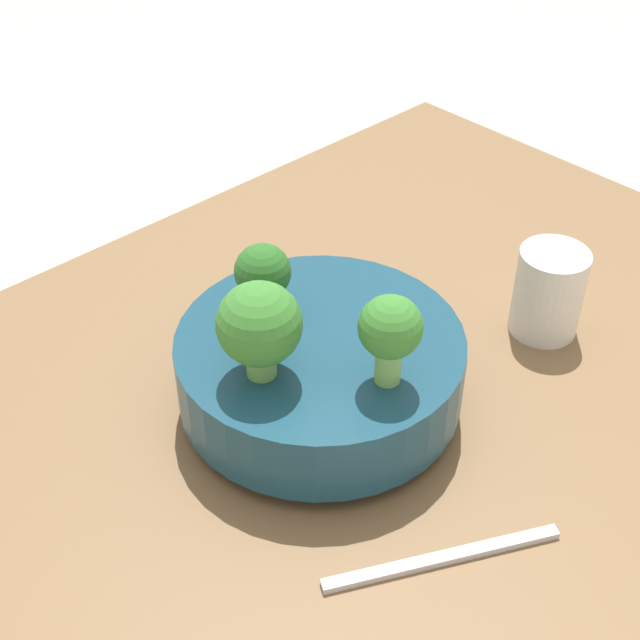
{
  "coord_description": "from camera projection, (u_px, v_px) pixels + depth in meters",
  "views": [
    {
      "loc": [
        -0.37,
        -0.42,
        0.59
      ],
      "look_at": [
        0.02,
        -0.01,
        0.14
      ],
      "focal_mm": 50.0,
      "sensor_mm": 36.0,
      "label": 1
    }
  ],
  "objects": [
    {
      "name": "table",
      "position": [
        295.0,
        430.0,
        0.79
      ],
      "size": [
        1.12,
        0.69,
        0.04
      ],
      "color": "brown",
      "rests_on": "ground_plane"
    },
    {
      "name": "broccoli_floret_left",
      "position": [
        259.0,
        326.0,
        0.68
      ],
      "size": [
        0.07,
        0.07,
        0.08
      ],
      "color": "#6BA34C",
      "rests_on": "bowl"
    },
    {
      "name": "broccoli_floret_front",
      "position": [
        390.0,
        331.0,
        0.67
      ],
      "size": [
        0.05,
        0.05,
        0.08
      ],
      "color": "#7AB256",
      "rests_on": "bowl"
    },
    {
      "name": "bowl",
      "position": [
        320.0,
        368.0,
        0.76
      ],
      "size": [
        0.25,
        0.25,
        0.08
      ],
      "color": "navy",
      "rests_on": "table"
    },
    {
      "name": "cup",
      "position": [
        548.0,
        292.0,
        0.85
      ],
      "size": [
        0.07,
        0.07,
        0.09
      ],
      "color": "silver",
      "rests_on": "table"
    },
    {
      "name": "broccoli_floret_back",
      "position": [
        263.0,
        275.0,
        0.75
      ],
      "size": [
        0.05,
        0.05,
        0.06
      ],
      "color": "#7AB256",
      "rests_on": "bowl"
    },
    {
      "name": "ground_plane",
      "position": [
        296.0,
        447.0,
        0.81
      ],
      "size": [
        6.0,
        6.0,
        0.0
      ],
      "primitive_type": "plane",
      "color": "#ADA89E"
    },
    {
      "name": "fork",
      "position": [
        443.0,
        558.0,
        0.66
      ],
      "size": [
        0.17,
        0.1,
        0.01
      ],
      "color": "silver",
      "rests_on": "table"
    }
  ]
}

